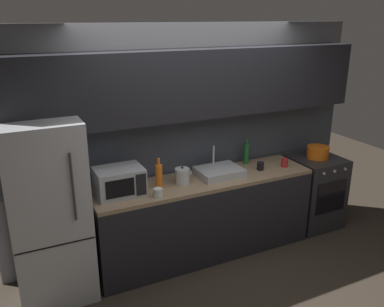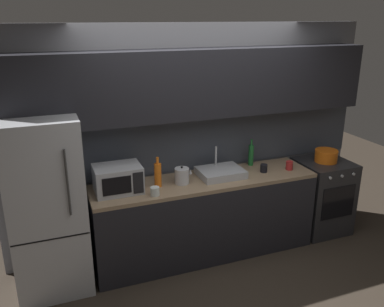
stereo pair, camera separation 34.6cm
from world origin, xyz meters
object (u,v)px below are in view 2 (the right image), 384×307
refrigerator (47,206)px  wine_bottle_orange (158,175)px  oven_range (321,196)px  cooking_pot (326,156)px  microwave (118,179)px  mug_red (289,166)px  mug_dark (264,168)px  mug_clear (155,191)px  kettle (182,176)px  wine_bottle_green (251,155)px

refrigerator → wine_bottle_orange: size_ratio=5.46×
oven_range → cooking_pot: (0.01, 0.00, 0.52)m
microwave → cooking_pot: (2.50, -0.02, -0.06)m
wine_bottle_orange → mug_red: bearing=-2.7°
oven_range → mug_red: mug_red is taller
oven_range → mug_dark: (-0.87, -0.03, 0.49)m
wine_bottle_orange → mug_clear: bearing=-114.3°
kettle → wine_bottle_orange: wine_bottle_orange is taller
refrigerator → wine_bottle_orange: 1.10m
refrigerator → cooking_pot: 3.18m
wine_bottle_green → wine_bottle_orange: bearing=-169.6°
wine_bottle_orange → wine_bottle_green: wine_bottle_orange is taller
oven_range → mug_dark: bearing=-177.9°
oven_range → mug_dark: size_ratio=9.95×
kettle → mug_clear: kettle is taller
oven_range → mug_red: bearing=-172.5°
microwave → wine_bottle_orange: wine_bottle_orange is taller
microwave → cooking_pot: 2.50m
wine_bottle_green → mug_dark: size_ratio=3.46×
microwave → cooking_pot: microwave is taller
refrigerator → cooking_pot: size_ratio=6.41×
microwave → wine_bottle_orange: (0.41, -0.02, -0.01)m
refrigerator → mug_dark: refrigerator is taller
refrigerator → microwave: size_ratio=3.76×
wine_bottle_green → oven_range: bearing=-13.6°
kettle → mug_clear: bearing=-151.1°
mug_dark → wine_bottle_orange: bearing=178.5°
wine_bottle_green → mug_clear: bearing=-161.9°
refrigerator → mug_red: refrigerator is taller
mug_red → cooking_pot: cooking_pot is taller
mug_clear → mug_dark: bearing=7.3°
kettle → wine_bottle_green: 0.96m
wine_bottle_orange → mug_clear: 0.24m
wine_bottle_green → mug_clear: 1.35m
cooking_pot → mug_clear: bearing=-174.7°
mug_red → cooking_pot: size_ratio=0.37×
oven_range → wine_bottle_orange: size_ratio=2.84×
wine_bottle_green → cooking_pot: bearing=-13.5°
microwave → mug_clear: bearing=-35.1°
kettle → mug_dark: size_ratio=2.11×
oven_range → wine_bottle_orange: bearing=-180.0°
kettle → mug_red: (1.27, -0.06, -0.03)m
mug_dark → mug_red: mug_red is taller
mug_clear → mug_red: bearing=4.5°
kettle → wine_bottle_orange: 0.26m
wine_bottle_orange → wine_bottle_green: (1.19, 0.22, -0.00)m
oven_range → mug_clear: bearing=-174.7°
kettle → wine_bottle_green: wine_bottle_green is taller
microwave → mug_dark: bearing=-1.8°
microwave → mug_dark: microwave is taller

